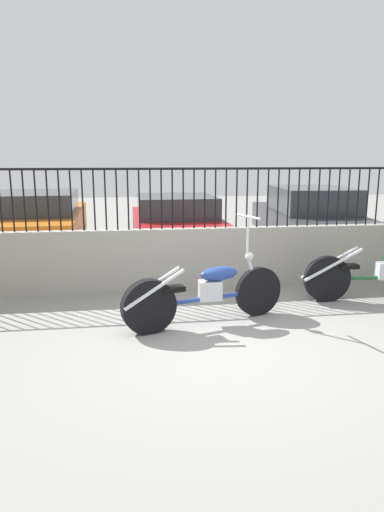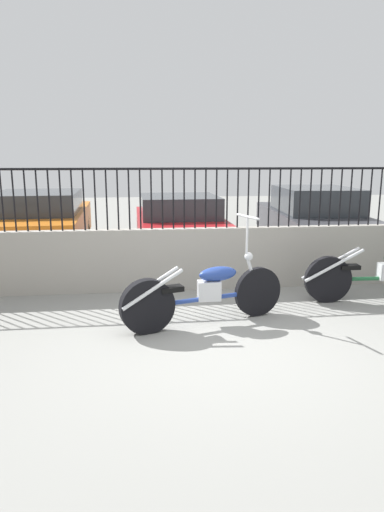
{
  "view_description": "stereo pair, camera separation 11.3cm",
  "coord_description": "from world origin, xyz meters",
  "px_view_note": "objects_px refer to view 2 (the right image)",
  "views": [
    {
      "loc": [
        -1.0,
        -4.66,
        2.02
      ],
      "look_at": [
        -0.14,
        1.43,
        0.7
      ],
      "focal_mm": 32.0,
      "sensor_mm": 36.0,
      "label": 1
    },
    {
      "loc": [
        -0.89,
        -4.68,
        2.02
      ],
      "look_at": [
        -0.14,
        1.43,
        0.7
      ],
      "focal_mm": 32.0,
      "sensor_mm": 36.0,
      "label": 2
    }
  ],
  "objects_px": {
    "car_orange": "(40,222)",
    "car_dark_grey": "(312,218)",
    "motorcycle_green": "(377,273)",
    "car_red": "(179,223)",
    "motorcycle_blue": "(197,294)"
  },
  "relations": [
    {
      "from": "car_red",
      "to": "motorcycle_blue",
      "type": "bearing_deg",
      "value": 177.01
    },
    {
      "from": "car_orange",
      "to": "motorcycle_green",
      "type": "bearing_deg",
      "value": -128.29
    },
    {
      "from": "car_orange",
      "to": "car_dark_grey",
      "type": "bearing_deg",
      "value": -93.09
    },
    {
      "from": "car_red",
      "to": "motorcycle_green",
      "type": "bearing_deg",
      "value": -147.87
    },
    {
      "from": "car_dark_grey",
      "to": "car_orange",
      "type": "bearing_deg",
      "value": 93.84
    },
    {
      "from": "car_red",
      "to": "car_dark_grey",
      "type": "relative_size",
      "value": 0.84
    },
    {
      "from": "motorcycle_blue",
      "to": "car_dark_grey",
      "type": "distance_m",
      "value": 5.6
    },
    {
      "from": "motorcycle_green",
      "to": "car_red",
      "type": "bearing_deg",
      "value": 124.58
    },
    {
      "from": "car_red",
      "to": "car_dark_grey",
      "type": "xyz_separation_m",
      "value": [
        3.04,
        -0.0,
        0.06
      ]
    },
    {
      "from": "car_red",
      "to": "car_dark_grey",
      "type": "height_order",
      "value": "car_dark_grey"
    },
    {
      "from": "motorcycle_blue",
      "to": "car_red",
      "type": "height_order",
      "value": "motorcycle_blue"
    },
    {
      "from": "motorcycle_green",
      "to": "car_red",
      "type": "xyz_separation_m",
      "value": [
        -2.49,
        3.89,
        0.23
      ]
    },
    {
      "from": "motorcycle_blue",
      "to": "motorcycle_green",
      "type": "distance_m",
      "value": 2.77
    },
    {
      "from": "car_orange",
      "to": "car_dark_grey",
      "type": "distance_m",
      "value": 6.0
    },
    {
      "from": "motorcycle_green",
      "to": "car_red",
      "type": "height_order",
      "value": "motorcycle_green"
    }
  ]
}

